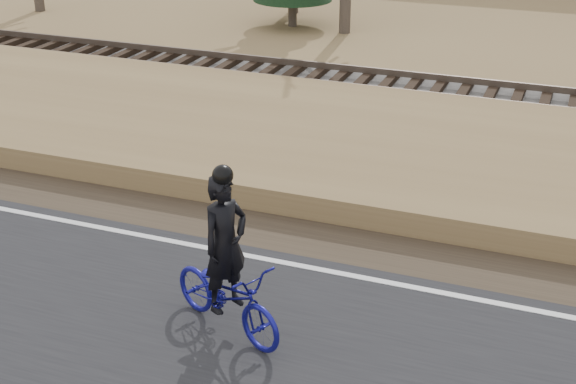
% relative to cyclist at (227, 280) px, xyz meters
% --- Properties ---
extents(ground, '(120.00, 120.00, 0.00)m').
position_rel_cyclist_xyz_m(ground, '(1.92, 1.68, -0.80)').
color(ground, olive).
rests_on(ground, ground).
extents(edge_line, '(120.00, 0.12, 0.01)m').
position_rel_cyclist_xyz_m(edge_line, '(1.92, 1.88, -0.73)').
color(edge_line, silver).
rests_on(edge_line, road).
extents(shoulder, '(120.00, 1.60, 0.04)m').
position_rel_cyclist_xyz_m(shoulder, '(1.92, 2.88, -0.78)').
color(shoulder, '#473A2B').
rests_on(shoulder, ground).
extents(embankment, '(120.00, 5.00, 0.44)m').
position_rel_cyclist_xyz_m(embankment, '(1.92, 5.88, -0.58)').
color(embankment, olive).
rests_on(embankment, ground).
extents(ballast, '(120.00, 3.00, 0.45)m').
position_rel_cyclist_xyz_m(ballast, '(1.92, 9.68, -0.57)').
color(ballast, slate).
rests_on(ballast, ground).
extents(railroad, '(120.00, 2.40, 0.29)m').
position_rel_cyclist_xyz_m(railroad, '(1.92, 9.68, -0.27)').
color(railroad, black).
rests_on(railroad, ballast).
extents(cyclist, '(2.05, 1.42, 2.32)m').
position_rel_cyclist_xyz_m(cyclist, '(0.00, 0.00, 0.00)').
color(cyclist, navy).
rests_on(cyclist, road).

